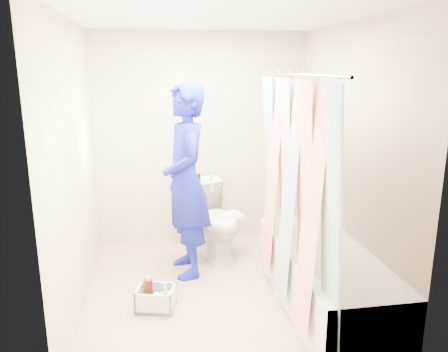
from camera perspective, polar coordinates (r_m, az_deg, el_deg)
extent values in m
plane|color=gray|center=(4.20, -0.62, -14.51)|extent=(2.60, 2.60, 0.00)
cube|color=white|center=(3.71, -0.72, 20.14)|extent=(2.40, 2.60, 0.02)
cube|color=#C0AE93|center=(5.04, -2.90, 4.82)|extent=(2.40, 0.02, 2.40)
cube|color=#C0AE93|center=(2.54, 3.77, -4.46)|extent=(2.40, 0.02, 2.40)
cube|color=#C0AE93|center=(3.79, -18.92, 1.00)|extent=(0.02, 2.60, 2.40)
cube|color=#C0AE93|center=(4.12, 16.06, 2.22)|extent=(0.02, 2.60, 2.40)
cube|color=white|center=(3.93, 13.04, -12.91)|extent=(0.70, 1.75, 0.50)
cube|color=white|center=(3.84, 13.22, -10.11)|extent=(0.58, 1.63, 0.06)
cylinder|color=silver|center=(3.39, 9.36, 12.92)|extent=(0.02, 1.90, 0.02)
cube|color=white|center=(3.53, 8.76, -2.32)|extent=(0.06, 1.75, 1.80)
imported|color=white|center=(4.75, -1.28, -5.73)|extent=(0.65, 0.88, 0.80)
cube|color=white|center=(4.62, -0.61, -5.40)|extent=(0.53, 0.35, 0.04)
cylinder|color=black|center=(4.79, -3.29, -0.95)|extent=(0.04, 0.04, 0.23)
cylinder|color=gold|center=(4.76, -3.31, 0.53)|extent=(0.06, 0.06, 0.03)
cylinder|color=silver|center=(4.86, -1.67, -1.00)|extent=(0.03, 0.03, 0.19)
imported|color=#0F2E9B|center=(4.20, -5.01, -0.72)|extent=(0.54, 0.74, 1.88)
cube|color=silver|center=(3.94, -8.84, -16.50)|extent=(0.37, 0.32, 0.03)
cube|color=silver|center=(3.93, -11.04, -15.31)|extent=(0.08, 0.25, 0.19)
cube|color=silver|center=(3.87, -6.68, -15.66)|extent=(0.08, 0.25, 0.19)
cube|color=silver|center=(3.80, -9.30, -16.34)|extent=(0.31, 0.10, 0.19)
cube|color=silver|center=(4.00, -8.49, -14.69)|extent=(0.31, 0.10, 0.19)
cylinder|color=#441B0D|center=(3.93, -9.84, -14.58)|extent=(0.07, 0.07, 0.21)
cylinder|color=white|center=(3.91, -7.79, -14.80)|extent=(0.07, 0.07, 0.19)
cylinder|color=#FFECC7|center=(3.85, -8.76, -15.83)|extent=(0.05, 0.05, 0.14)
cylinder|color=#441B0D|center=(3.88, -10.19, -16.26)|extent=(0.06, 0.06, 0.06)
cylinder|color=gold|center=(3.86, -10.21, -15.78)|extent=(0.07, 0.07, 0.01)
imported|color=silver|center=(3.82, -7.62, -15.43)|extent=(0.10, 0.10, 0.20)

